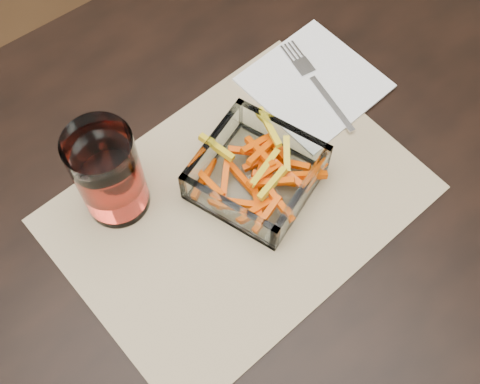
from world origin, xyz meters
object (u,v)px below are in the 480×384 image
(dining_table, at_px, (249,246))
(tumbler, at_px, (109,176))
(fork, at_px, (315,82))
(glass_bowl, at_px, (256,174))

(dining_table, bearing_deg, tumbler, 133.92)
(fork, bearing_deg, tumbler, -174.09)
(dining_table, distance_m, fork, 0.25)
(glass_bowl, xyz_separation_m, fork, (0.17, 0.08, -0.02))
(glass_bowl, distance_m, tumbler, 0.19)
(glass_bowl, height_order, tumbler, tumbler)
(glass_bowl, height_order, fork, glass_bowl)
(fork, bearing_deg, dining_table, -143.32)
(dining_table, height_order, glass_bowl, glass_bowl)
(glass_bowl, xyz_separation_m, tumbler, (-0.16, 0.09, 0.04))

